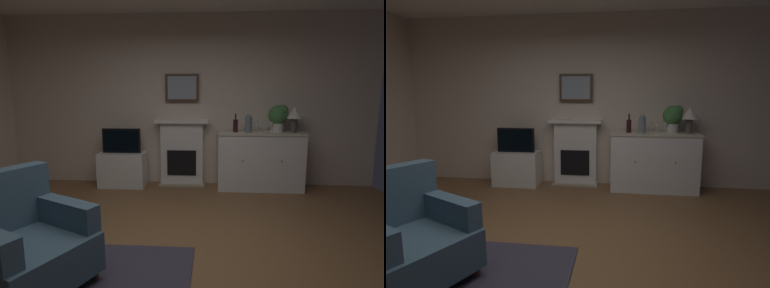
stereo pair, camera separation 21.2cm
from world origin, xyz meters
The scene contains 15 objects.
ground_plane centered at (0.00, 0.00, -0.05)m, with size 6.21×5.38×0.10m, color brown.
wall_rear centered at (0.00, 2.66, 1.40)m, with size 6.21×0.06×2.81m, color beige.
fireplace_unit centered at (-0.08, 2.53, 0.55)m, with size 0.87×0.30×1.10m.
framed_picture centered at (-0.08, 2.58, 1.62)m, with size 0.55×0.04×0.45m.
sideboard_cabinet centered at (1.19, 2.35, 0.46)m, with size 1.36×0.49×0.92m.
table_lamp centered at (1.70, 2.35, 1.20)m, with size 0.26×0.26×0.40m.
wine_bottle centered at (0.79, 2.34, 1.03)m, with size 0.08×0.08×0.29m.
wine_glass_left centered at (1.12, 2.35, 1.05)m, with size 0.07×0.07×0.16m.
wine_glass_center centered at (1.23, 2.38, 1.05)m, with size 0.07×0.07×0.16m.
wine_glass_right centered at (1.34, 2.33, 1.05)m, with size 0.07×0.07×0.16m.
vase_decorative centered at (0.99, 2.30, 1.06)m, with size 0.11×0.11×0.28m.
tv_cabinet centered at (-1.05, 2.37, 0.28)m, with size 0.75×0.42×0.57m.
tv_set centered at (-1.05, 2.35, 0.77)m, with size 0.62×0.07×0.40m.
potted_plant_small centered at (1.47, 2.40, 1.18)m, with size 0.30×0.30×0.43m.
armchair centered at (-1.02, -0.35, 0.38)m, with size 1.06×1.04×0.92m.
Camera 1 is at (0.42, -2.45, 1.51)m, focal length 28.35 mm.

